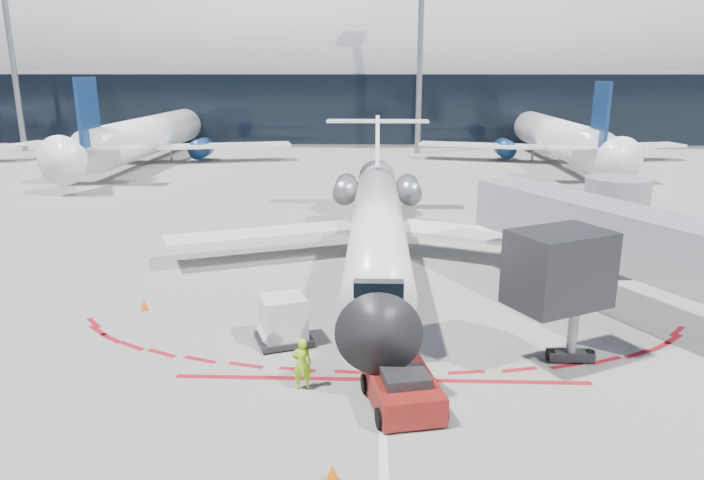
{
  "coord_description": "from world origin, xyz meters",
  "views": [
    {
      "loc": [
        -0.31,
        -30.63,
        10.09
      ],
      "look_at": [
        -1.34,
        -2.23,
        2.35
      ],
      "focal_mm": 32.0,
      "sensor_mm": 36.0,
      "label": 1
    }
  ],
  "objects_px": {
    "uld_container": "(283,321)",
    "regional_jet": "(377,219)",
    "ramp_worker": "(302,364)",
    "pushback_tug": "(403,390)"
  },
  "relations": [
    {
      "from": "regional_jet",
      "to": "uld_container",
      "type": "height_order",
      "value": "regional_jet"
    },
    {
      "from": "uld_container",
      "to": "regional_jet",
      "type": "bearing_deg",
      "value": 49.83
    },
    {
      "from": "pushback_tug",
      "to": "uld_container",
      "type": "relative_size",
      "value": 2.04
    },
    {
      "from": "ramp_worker",
      "to": "pushback_tug",
      "type": "bearing_deg",
      "value": 154.44
    },
    {
      "from": "regional_jet",
      "to": "ramp_worker",
      "type": "distance_m",
      "value": 14.37
    },
    {
      "from": "ramp_worker",
      "to": "uld_container",
      "type": "distance_m",
      "value": 3.66
    },
    {
      "from": "regional_jet",
      "to": "ramp_worker",
      "type": "relative_size",
      "value": 16.05
    },
    {
      "from": "regional_jet",
      "to": "pushback_tug",
      "type": "xyz_separation_m",
      "value": [
        0.75,
        -15.09,
        -1.82
      ]
    },
    {
      "from": "regional_jet",
      "to": "pushback_tug",
      "type": "height_order",
      "value": "regional_jet"
    },
    {
      "from": "regional_jet",
      "to": "uld_container",
      "type": "distance_m",
      "value": 11.27
    }
  ]
}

